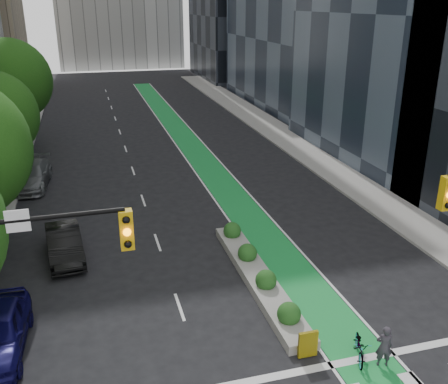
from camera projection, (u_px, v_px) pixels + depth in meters
sidewalk_right at (308, 151)px, 40.85m from camera, size 3.60×90.00×0.15m
bike_lane_paint at (190, 144)px, 43.16m from camera, size 2.20×70.00×0.01m
tree_far at (9, 81)px, 39.40m from camera, size 6.60×6.60×9.00m
median_planter at (258, 274)px, 21.93m from camera, size 1.20×10.26×1.10m
bicycle at (360, 347)px, 17.18m from camera, size 1.21×1.80×0.89m
cyclist at (384, 346)px, 16.70m from camera, size 0.66×0.53×1.56m
parked_car_left_mid at (64, 244)px, 23.83m from camera, size 2.00×4.61×1.47m
parked_car_left_far at (31, 175)px, 33.05m from camera, size 2.66×5.60×1.58m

